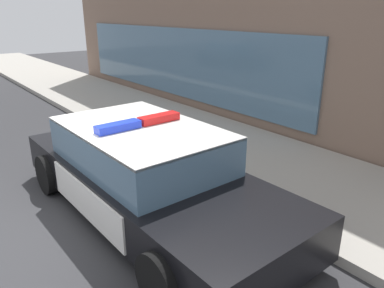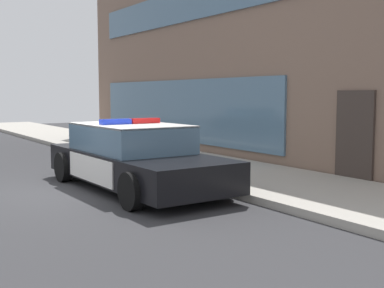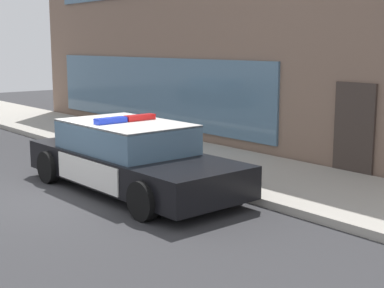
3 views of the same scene
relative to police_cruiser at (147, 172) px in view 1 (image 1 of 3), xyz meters
The scene contains 4 objects.
ground 1.45m from the police_cruiser, 114.30° to the right, with size 48.00×48.00×0.00m, color #303033.
sidewalk 2.86m from the police_cruiser, 100.85° to the left, with size 48.00×3.16×0.15m, color #A39E93.
police_cruiser is the anchor object (origin of this frame).
fire_hydrant 2.09m from the police_cruiser, 120.56° to the left, with size 0.34×0.39×0.73m.
Camera 1 is at (4.96, -1.44, 2.99)m, focal length 34.42 mm.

